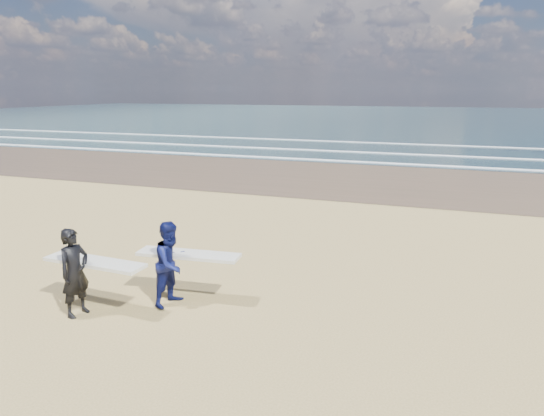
% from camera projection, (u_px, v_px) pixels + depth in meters
% --- Properties ---
extents(surfer_near, '(2.22, 1.01, 1.78)m').
position_uv_depth(surfer_near, '(78.00, 271.00, 9.50)').
color(surfer_near, black).
rests_on(surfer_near, ground).
extents(surfer_far, '(2.24, 1.21, 1.78)m').
position_uv_depth(surfer_far, '(173.00, 263.00, 9.99)').
color(surfer_far, '#0C1248').
rests_on(surfer_far, ground).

